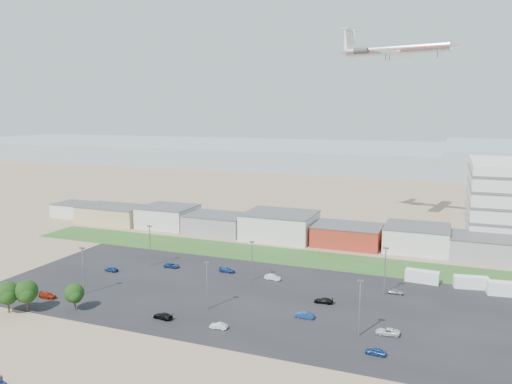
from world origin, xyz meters
The scene contains 30 objects.
ground centered at (0.00, 0.00, 0.00)m, with size 700.00×700.00×0.00m, color #897157.
parking_lot centered at (5.00, 20.00, 0.01)m, with size 120.00×50.00×0.01m, color black.
grass_strip centered at (0.00, 52.00, 0.01)m, with size 160.00×16.00×0.02m, color #2A501E.
hills_backdrop centered at (40.00, 315.00, 4.50)m, with size 700.00×200.00×9.00m, color gray, non-canonical shape.
building_row centered at (-17.00, 71.00, 4.00)m, with size 170.00×20.00×8.00m, color silver, non-canonical shape.
box_trailer_a centered at (39.17, 43.06, 1.44)m, with size 7.67×2.40×2.88m, color silver, non-canonical shape.
box_trailer_b centered at (49.88, 42.93, 1.40)m, with size 7.46×2.33×2.80m, color silver, non-canonical shape.
box_trailer_c centered at (57.11, 40.82, 1.51)m, with size 8.03×2.51×3.01m, color silver, non-canonical shape.
tree_mid centered at (-37.56, -6.54, 3.69)m, with size 4.92×4.92×7.37m, color black, non-canonical shape.
tree_right centered at (-34.64, -4.57, 3.70)m, with size 4.94×4.94×7.41m, color black, non-canonical shape.
tree_near centered at (-26.14, -0.45, 3.15)m, with size 4.20×4.20×6.30m, color black, non-canonical shape.
lightpole_front_l centered at (-30.51, 7.52, 5.33)m, with size 1.25×0.52×10.66m, color slate, non-canonical shape.
lightpole_front_m centered at (-1.01, 9.84, 5.00)m, with size 1.18×0.49×9.99m, color slate, non-canonical shape.
lightpole_front_r centered at (30.20, 8.74, 5.23)m, with size 1.23×0.51×10.45m, color slate, non-canonical shape.
lightpole_back_l centered at (-28.32, 30.63, 5.39)m, with size 1.27×0.53×10.79m, color slate, non-canonical shape.
lightpole_back_m centered at (0.98, 29.53, 4.84)m, with size 1.14×0.47×9.67m, color slate, non-canonical shape.
lightpole_back_r centered at (31.78, 31.73, 5.35)m, with size 1.26×0.52×10.70m, color slate, non-canonical shape.
airliner centered at (25.03, 98.19, 60.53)m, with size 41.76×28.47×12.34m, color silver, non-canonical shape.
parked_car_0 centered at (34.98, 11.01, 0.60)m, with size 1.99×4.32×1.20m, color silver.
parked_car_1 centered at (18.86, 12.69, 0.64)m, with size 1.35×3.86×1.27m, color navy.
parked_car_2 centered at (34.06, 2.51, 0.60)m, with size 1.41×3.50×1.19m, color navy.
parked_car_3 centered at (-6.90, 2.18, 0.60)m, with size 1.69×4.15×1.21m, color black.
parked_car_5 centered at (-34.90, 22.75, 0.63)m, with size 1.48×3.68×1.25m, color navy.
parked_car_6 centered at (-7.18, 32.93, 0.61)m, with size 1.70×4.18×1.21m, color navy.
parked_car_8 centered at (34.24, 32.71, 0.57)m, with size 1.35×3.35×1.14m, color #A5A5AA.
parked_car_9 centered at (-22.26, 31.17, 0.57)m, with size 1.89×4.09×1.14m, color navy.
parked_car_10 centered at (-36.31, 2.57, 0.62)m, with size 1.74×4.28×1.24m, color maroon.
parked_car_11 centered at (5.48, 31.71, 0.65)m, with size 1.38×3.96×1.30m, color silver.
parked_car_12 centered at (20.50, 21.64, 0.58)m, with size 1.63×4.02×1.17m, color black.
parked_car_13 centered at (5.22, 2.12, 0.56)m, with size 1.18×3.38×1.11m, color silver.
Camera 1 is at (43.87, -77.33, 40.14)m, focal length 35.00 mm.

